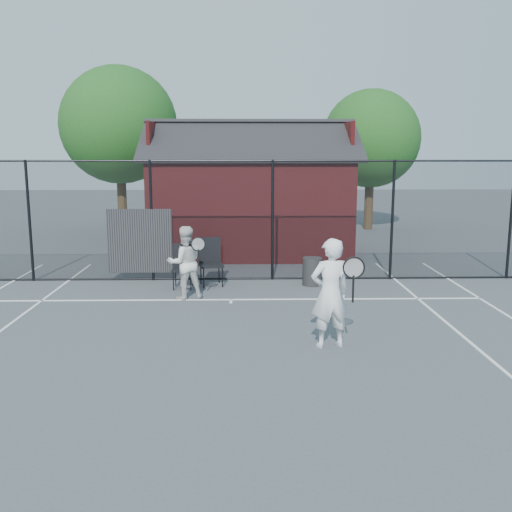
{
  "coord_description": "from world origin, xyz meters",
  "views": [
    {
      "loc": [
        0.27,
        -9.09,
        3.18
      ],
      "look_at": [
        0.53,
        2.3,
        1.1
      ],
      "focal_mm": 40.0,
      "sensor_mm": 36.0,
      "label": 1
    }
  ],
  "objects_px": {
    "clubhouse": "(250,202)",
    "chair_left": "(183,267)",
    "chair_right": "(211,263)",
    "player_back": "(185,263)",
    "waste_bin": "(312,271)",
    "player_front": "(330,293)"
  },
  "relations": [
    {
      "from": "player_front",
      "to": "waste_bin",
      "type": "xyz_separation_m",
      "value": [
        0.24,
        4.43,
        -0.57
      ]
    },
    {
      "from": "clubhouse",
      "to": "player_back",
      "type": "xyz_separation_m",
      "value": [
        -1.51,
        -5.84,
        -0.8
      ]
    },
    {
      "from": "player_front",
      "to": "clubhouse",
      "type": "bearing_deg",
      "value": 97.48
    },
    {
      "from": "chair_left",
      "to": "chair_right",
      "type": "xyz_separation_m",
      "value": [
        0.66,
        0.27,
        0.05
      ]
    },
    {
      "from": "player_back",
      "to": "waste_bin",
      "type": "xyz_separation_m",
      "value": [
        2.94,
        1.2,
        -0.47
      ]
    },
    {
      "from": "waste_bin",
      "to": "chair_left",
      "type": "bearing_deg",
      "value": -175.22
    },
    {
      "from": "player_front",
      "to": "chair_right",
      "type": "distance_m",
      "value": 4.96
    },
    {
      "from": "clubhouse",
      "to": "player_front",
      "type": "xyz_separation_m",
      "value": [
        1.19,
        -9.07,
        -0.69
      ]
    },
    {
      "from": "player_front",
      "to": "chair_right",
      "type": "xyz_separation_m",
      "value": [
        -2.19,
        4.44,
        -0.35
      ]
    },
    {
      "from": "chair_left",
      "to": "chair_right",
      "type": "relative_size",
      "value": 0.91
    },
    {
      "from": "player_back",
      "to": "waste_bin",
      "type": "bearing_deg",
      "value": 22.2
    },
    {
      "from": "chair_left",
      "to": "chair_right",
      "type": "distance_m",
      "value": 0.71
    },
    {
      "from": "player_back",
      "to": "waste_bin",
      "type": "height_order",
      "value": "player_back"
    },
    {
      "from": "player_front",
      "to": "chair_right",
      "type": "relative_size",
      "value": 1.62
    },
    {
      "from": "clubhouse",
      "to": "chair_right",
      "type": "height_order",
      "value": "clubhouse"
    },
    {
      "from": "clubhouse",
      "to": "chair_left",
      "type": "height_order",
      "value": "clubhouse"
    },
    {
      "from": "chair_right",
      "to": "waste_bin",
      "type": "distance_m",
      "value": 2.44
    },
    {
      "from": "clubhouse",
      "to": "waste_bin",
      "type": "xyz_separation_m",
      "value": [
        1.43,
        -4.64,
        -1.27
      ]
    },
    {
      "from": "clubhouse",
      "to": "player_back",
      "type": "bearing_deg",
      "value": -104.45
    },
    {
      "from": "player_front",
      "to": "waste_bin",
      "type": "relative_size",
      "value": 2.68
    },
    {
      "from": "player_back",
      "to": "chair_right",
      "type": "xyz_separation_m",
      "value": [
        0.51,
        1.21,
        -0.24
      ]
    },
    {
      "from": "clubhouse",
      "to": "chair_left",
      "type": "distance_m",
      "value": 5.29
    }
  ]
}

